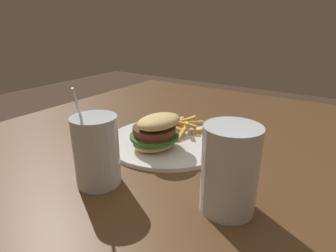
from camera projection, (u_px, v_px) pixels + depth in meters
name	position (u px, v px, depth m)	size (l,w,h in m)	color
dining_table	(171.00, 206.00, 0.64)	(1.49, 1.22, 0.73)	brown
meal_plate_near	(163.00, 136.00, 0.70)	(0.32, 0.32, 0.10)	white
beer_glass	(230.00, 171.00, 0.45)	(0.09, 0.09, 0.15)	silver
juice_glass	(97.00, 153.00, 0.53)	(0.09, 0.09, 0.19)	silver
spoon	(89.00, 160.00, 0.62)	(0.16, 0.14, 0.02)	silver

